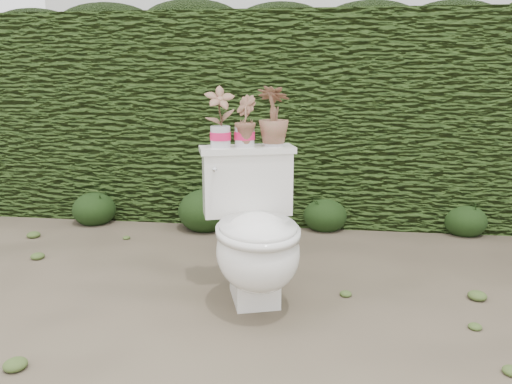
# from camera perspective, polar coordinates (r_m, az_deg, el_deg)

# --- Properties ---
(ground) EXTENTS (60.00, 60.00, 0.00)m
(ground) POSITION_cam_1_polar(r_m,az_deg,el_deg) (2.84, -1.50, -10.53)
(ground) COLOR #6C5F4A
(ground) RESTS_ON ground
(hedge) EXTENTS (8.00, 1.00, 1.60)m
(hedge) POSITION_cam_1_polar(r_m,az_deg,el_deg) (4.20, 1.82, 8.54)
(hedge) COLOR #344D19
(hedge) RESTS_ON ground
(house_wall) EXTENTS (8.00, 3.50, 4.00)m
(house_wall) POSITION_cam_1_polar(r_m,az_deg,el_deg) (8.61, 9.12, 18.83)
(house_wall) COLOR silver
(house_wall) RESTS_ON ground
(toilet) EXTENTS (0.64, 0.78, 0.78)m
(toilet) POSITION_cam_1_polar(r_m,az_deg,el_deg) (2.52, -0.13, -5.03)
(toilet) COLOR white
(toilet) RESTS_ON ground
(potted_plant_left) EXTENTS (0.18, 0.15, 0.30)m
(potted_plant_left) POSITION_cam_1_polar(r_m,az_deg,el_deg) (2.62, -4.12, 8.41)
(potted_plant_left) COLOR #206821
(potted_plant_left) RESTS_ON toilet
(potted_plant_center) EXTENTS (0.16, 0.17, 0.25)m
(potted_plant_center) POSITION_cam_1_polar(r_m,az_deg,el_deg) (2.64, -1.32, 7.95)
(potted_plant_center) COLOR #206821
(potted_plant_center) RESTS_ON toilet
(potted_plant_right) EXTENTS (0.19, 0.19, 0.30)m
(potted_plant_right) POSITION_cam_1_polar(r_m,az_deg,el_deg) (2.67, 2.03, 8.51)
(potted_plant_right) COLOR #206821
(potted_plant_right) RESTS_ON toilet
(liriope_clump_1) EXTENTS (0.34, 0.34, 0.27)m
(liriope_clump_1) POSITION_cam_1_polar(r_m,az_deg,el_deg) (4.15, -18.02, -1.51)
(liriope_clump_1) COLOR #1E3312
(liriope_clump_1) RESTS_ON ground
(liriope_clump_2) EXTENTS (0.41, 0.41, 0.33)m
(liriope_clump_2) POSITION_cam_1_polar(r_m,az_deg,el_deg) (3.81, -5.80, -1.73)
(liriope_clump_2) COLOR #1E3312
(liriope_clump_2) RESTS_ON ground
(liriope_clump_3) EXTENTS (0.33, 0.33, 0.27)m
(liriope_clump_3) POSITION_cam_1_polar(r_m,az_deg,el_deg) (3.82, 7.91, -2.23)
(liriope_clump_3) COLOR #1E3312
(liriope_clump_3) RESTS_ON ground
(liriope_clump_4) EXTENTS (0.31, 0.31, 0.25)m
(liriope_clump_4) POSITION_cam_1_polar(r_m,az_deg,el_deg) (3.99, 22.78, -2.65)
(liriope_clump_4) COLOR #1E3312
(liriope_clump_4) RESTS_ON ground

